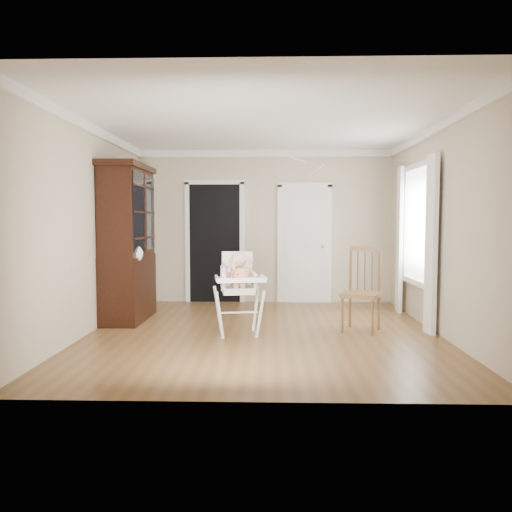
{
  "coord_description": "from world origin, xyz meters",
  "views": [
    {
      "loc": [
        0.09,
        -6.4,
        1.45
      ],
      "look_at": [
        -0.08,
        -0.21,
        1.01
      ],
      "focal_mm": 35.0,
      "sensor_mm": 36.0,
      "label": 1
    }
  ],
  "objects_px": {
    "high_chair": "(238,283)",
    "dining_chair": "(362,292)",
    "sippy_cup": "(224,271)",
    "china_cabinet": "(128,243)",
    "cake": "(241,274)"
  },
  "relations": [
    {
      "from": "high_chair",
      "to": "sippy_cup",
      "type": "relative_size",
      "value": 5.58
    },
    {
      "from": "high_chair",
      "to": "china_cabinet",
      "type": "relative_size",
      "value": 0.48
    },
    {
      "from": "dining_chair",
      "to": "sippy_cup",
      "type": "bearing_deg",
      "value": -142.7
    },
    {
      "from": "high_chair",
      "to": "dining_chair",
      "type": "height_order",
      "value": "dining_chair"
    },
    {
      "from": "sippy_cup",
      "to": "china_cabinet",
      "type": "distance_m",
      "value": 1.88
    },
    {
      "from": "cake",
      "to": "sippy_cup",
      "type": "height_order",
      "value": "sippy_cup"
    },
    {
      "from": "cake",
      "to": "dining_chair",
      "type": "height_order",
      "value": "dining_chair"
    },
    {
      "from": "sippy_cup",
      "to": "dining_chair",
      "type": "height_order",
      "value": "dining_chair"
    },
    {
      "from": "cake",
      "to": "sippy_cup",
      "type": "distance_m",
      "value": 0.24
    },
    {
      "from": "china_cabinet",
      "to": "dining_chair",
      "type": "xyz_separation_m",
      "value": [
        3.28,
        -0.67,
        -0.62
      ]
    },
    {
      "from": "cake",
      "to": "china_cabinet",
      "type": "bearing_deg",
      "value": 145.74
    },
    {
      "from": "high_chair",
      "to": "cake",
      "type": "relative_size",
      "value": 4.37
    },
    {
      "from": "high_chair",
      "to": "dining_chair",
      "type": "xyz_separation_m",
      "value": [
        1.61,
        0.27,
        -0.15
      ]
    },
    {
      "from": "high_chair",
      "to": "china_cabinet",
      "type": "xyz_separation_m",
      "value": [
        -1.68,
        0.93,
        0.47
      ]
    },
    {
      "from": "sippy_cup",
      "to": "china_cabinet",
      "type": "relative_size",
      "value": 0.09
    }
  ]
}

